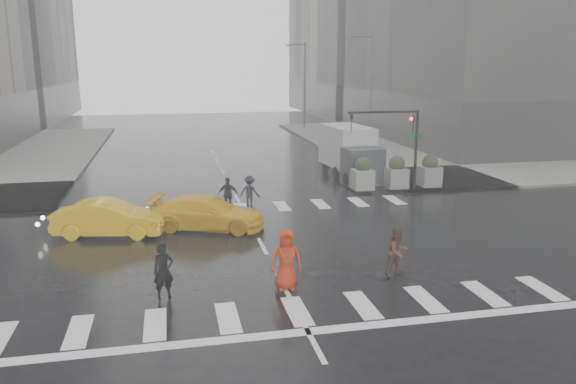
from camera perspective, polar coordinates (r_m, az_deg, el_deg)
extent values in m
plane|color=black|center=(22.05, -2.61, -5.52)|extent=(120.00, 120.00, 0.00)
cube|color=slate|center=(45.02, 18.68, 3.49)|extent=(35.00, 35.00, 0.15)
cube|color=#302D2B|center=(57.81, 22.22, 7.32)|extent=(26.05, 26.05, 4.40)
cube|color=#302D2B|center=(83.34, 10.94, 9.51)|extent=(26.05, 26.05, 4.40)
cylinder|color=black|center=(31.97, 12.86, 4.15)|extent=(0.16, 0.16, 4.50)
cylinder|color=black|center=(30.93, 9.66, 8.01)|extent=(4.00, 0.12, 0.12)
imported|color=black|center=(31.68, 12.58, 6.73)|extent=(0.16, 0.20, 1.00)
imported|color=black|center=(30.36, 6.44, 7.07)|extent=(0.16, 0.20, 1.00)
sphere|color=#FF190C|center=(31.61, 12.44, 7.27)|extent=(0.20, 0.20, 0.20)
cube|color=#0D611D|center=(32.13, 12.70, 5.55)|extent=(0.90, 0.03, 0.22)
cylinder|color=#59595B|center=(41.30, 8.43, 9.42)|extent=(0.20, 0.20, 9.00)
cylinder|color=#59595B|center=(40.96, 7.41, 15.44)|extent=(1.80, 0.12, 0.12)
cube|color=#59595B|center=(40.66, 6.17, 15.35)|extent=(0.50, 0.22, 0.15)
cylinder|color=#59595B|center=(60.42, 1.71, 10.66)|extent=(0.20, 0.20, 9.00)
cylinder|color=#59595B|center=(60.19, 0.88, 14.75)|extent=(1.80, 0.12, 0.12)
cube|color=#59595B|center=(59.99, 0.01, 14.66)|extent=(0.50, 0.22, 0.15)
cube|color=slate|center=(31.29, 7.57, 1.29)|extent=(1.10, 1.10, 1.10)
sphere|color=black|center=(31.14, 7.61, 2.73)|extent=(0.90, 0.90, 0.90)
cube|color=slate|center=(32.01, 10.95, 1.43)|extent=(1.10, 1.10, 1.10)
sphere|color=black|center=(31.86, 11.01, 2.84)|extent=(0.90, 0.90, 0.90)
cube|color=slate|center=(32.84, 14.16, 1.56)|extent=(1.10, 1.10, 1.10)
sphere|color=black|center=(32.69, 14.24, 2.93)|extent=(0.90, 0.90, 0.90)
imported|color=black|center=(17.52, -12.54, -7.87)|extent=(0.70, 0.53, 1.72)
imported|color=black|center=(17.15, -12.72, -4.34)|extent=(1.15, 1.16, 0.88)
imported|color=#4D2E1B|center=(19.19, 11.09, -5.97)|extent=(0.99, 0.88, 1.69)
imported|color=red|center=(17.74, -0.18, -6.87)|extent=(1.00, 0.69, 1.96)
cube|color=#972C10|center=(17.51, -0.06, -6.54)|extent=(0.29, 0.18, 0.40)
imported|color=black|center=(27.06, -6.09, -0.24)|extent=(1.06, 0.74, 1.66)
imported|color=black|center=(27.54, -3.90, 0.00)|extent=(1.20, 1.03, 1.63)
imported|color=yellow|center=(24.28, -17.69, -2.58)|extent=(4.70, 2.36, 1.48)
imported|color=yellow|center=(24.35, -8.18, -2.10)|extent=(4.75, 3.35, 1.42)
cube|color=silver|center=(35.34, 6.01, 4.66)|extent=(2.23, 4.27, 2.51)
cube|color=#333338|center=(32.69, 7.58, 2.61)|extent=(2.14, 1.67, 2.14)
cube|color=black|center=(32.58, 7.62, 3.74)|extent=(1.86, 0.84, 0.84)
cylinder|color=black|center=(32.35, 6.03, 1.20)|extent=(0.26, 0.84, 0.84)
cylinder|color=black|center=(33.00, 9.25, 1.34)|extent=(0.26, 0.84, 0.84)
cylinder|color=black|center=(34.25, 4.97, 1.89)|extent=(0.26, 0.84, 0.84)
cylinder|color=black|center=(34.87, 8.04, 2.01)|extent=(0.26, 0.84, 0.84)
cylinder|color=black|center=(36.70, 3.79, 2.66)|extent=(0.26, 0.84, 0.84)
cylinder|color=black|center=(37.28, 6.67, 2.76)|extent=(0.26, 0.84, 0.84)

